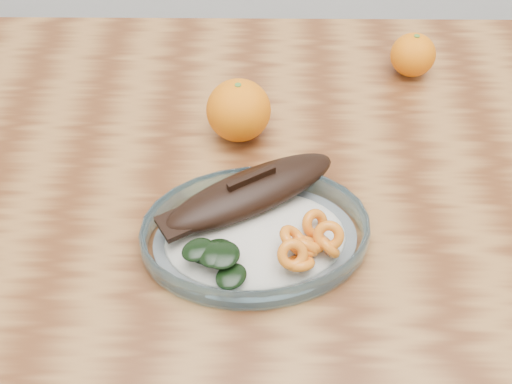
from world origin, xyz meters
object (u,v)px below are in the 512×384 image
Objects in this scene: plated_meal at (255,231)px; orange_right at (413,55)px; dining_table at (327,251)px; orange_left at (239,110)px.

plated_meal reaches higher than orange_right.
plated_meal is (-0.09, -0.07, 0.12)m from dining_table.
orange_right is (0.22, 0.32, 0.01)m from plated_meal.
plated_meal is at bearing -82.67° from orange_left.
plated_meal is 0.18m from orange_left.
orange_right reaches higher than dining_table.
plated_meal is 6.12× the size of orange_left.
orange_left is (-0.02, 0.18, 0.02)m from plated_meal.
orange_left is 1.29× the size of orange_right.
orange_left is at bearing 90.69° from plated_meal.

